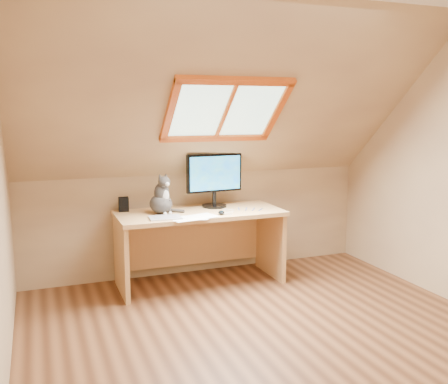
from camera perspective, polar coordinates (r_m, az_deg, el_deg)
name	(u,v)px	position (r m, az deg, el deg)	size (l,w,h in m)	color
ground	(279,344)	(3.68, 6.27, -16.87)	(3.50, 3.50, 0.00)	brown
room_shell	(289,140)	(3.23, 7.48, 5.86)	(3.52, 3.52, 2.41)	tan
desk	(198,232)	(4.73, -3.04, -4.62)	(1.53, 0.67, 0.70)	tan
monitor	(214,177)	(4.76, -1.11, 1.76)	(0.56, 0.24, 0.51)	black
cat	(161,199)	(4.53, -7.17, -0.79)	(0.28, 0.30, 0.37)	#3D3836
desk_speaker	(124,204)	(4.70, -11.40, -1.38)	(0.09, 0.09, 0.13)	black
graphics_tablet	(165,218)	(4.34, -6.74, -2.93)	(0.27, 0.20, 0.01)	#B2B2B7
mouse	(221,213)	(4.47, -0.30, -2.37)	(0.06, 0.10, 0.03)	black
papers	(193,218)	(4.34, -3.60, -2.95)	(0.35, 0.30, 0.01)	white
cables	(241,210)	(4.64, 1.98, -2.10)	(0.51, 0.26, 0.01)	silver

